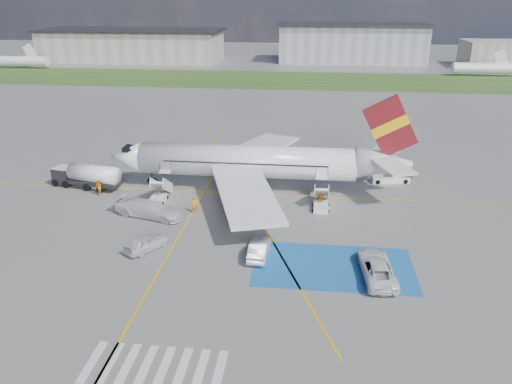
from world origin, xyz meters
TOP-DOWN VIEW (x-y plane):
  - ground at (0.00, 0.00)m, footprint 400.00×400.00m
  - grass_strip at (0.00, 95.00)m, footprint 400.00×30.00m
  - taxiway_line_main at (0.00, 12.00)m, footprint 120.00×0.20m
  - taxiway_line_cross at (-5.00, -10.00)m, footprint 0.20×60.00m
  - taxiway_line_diag at (0.00, 12.00)m, footprint 20.71×56.45m
  - staging_box at (10.00, -4.00)m, footprint 14.00×8.00m
  - crosswalk at (-1.80, -18.00)m, footprint 9.00×4.00m
  - terminal_west at (-55.00, 130.00)m, footprint 60.00×22.00m
  - terminal_centre at (20.00, 135.00)m, footprint 48.00×18.00m
  - airliner at (1.51, 14.00)m, footprint 36.81×32.95m
  - airstairs_fwd at (-9.50, 8.70)m, footprint 1.90×5.20m
  - airstairs_aft at (9.00, 8.70)m, footprint 1.90×5.20m
  - fuel_tanker at (-19.51, 11.91)m, footprint 8.99×4.10m
  - gpu_cart at (-18.67, 11.85)m, footprint 2.39×1.80m
  - belt_loader at (17.82, 17.99)m, footprint 5.22×2.54m
  - car_silver_a at (-7.22, -2.85)m, footprint 3.96×4.63m
  - car_silver_b at (3.32, -2.91)m, footprint 1.79×4.66m
  - van_white_a at (13.59, -5.07)m, footprint 2.93×5.66m
  - van_white_b at (-9.32, 4.46)m, footprint 6.36×3.89m
  - crew_fwd at (-4.71, 6.02)m, footprint 0.79×0.77m
  - crew_nose at (-17.08, 9.44)m, footprint 1.16×1.21m
  - crew_aft at (8.90, 9.35)m, footprint 0.95×0.97m

SIDE VIEW (x-z plane):
  - ground at x=0.00m, z-range 0.00..0.00m
  - grass_strip at x=0.00m, z-range 0.00..0.01m
  - taxiway_line_main at x=0.00m, z-range 0.00..0.01m
  - taxiway_line_cross at x=-5.00m, z-range 0.00..0.01m
  - taxiway_line_diag at x=0.00m, z-range 0.00..0.01m
  - staging_box at x=10.00m, z-range 0.00..0.01m
  - crosswalk at x=-1.80m, z-range 0.00..0.01m
  - belt_loader at x=17.82m, z-range -0.38..1.13m
  - airstairs_fwd at x=-9.50m, z-range -1.18..2.42m
  - airstairs_aft at x=9.00m, z-range -1.18..2.42m
  - car_silver_a at x=-7.22m, z-range 0.00..1.50m
  - car_silver_b at x=3.32m, z-range 0.00..1.52m
  - gpu_cart at x=-18.67m, z-range -0.09..1.71m
  - crew_aft at x=8.90m, z-range 0.00..1.64m
  - crew_fwd at x=-4.71m, z-range 0.00..1.83m
  - crew_nose at x=-17.08m, z-range 0.00..1.98m
  - van_white_a at x=13.59m, z-range 0.00..2.06m
  - van_white_b at x=-9.32m, z-range 0.00..2.33m
  - fuel_tanker at x=-19.51m, z-range -0.24..2.74m
  - airliner at x=1.51m, z-range -2.57..9.35m
  - terminal_west at x=-55.00m, z-range 0.00..10.00m
  - terminal_centre at x=20.00m, z-range 0.00..12.00m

